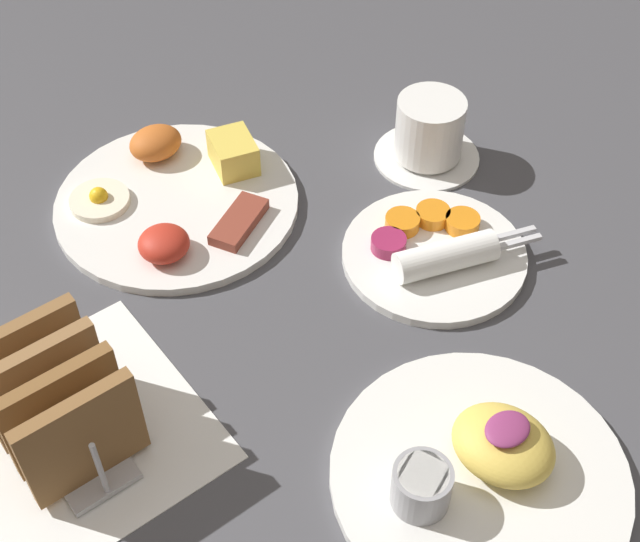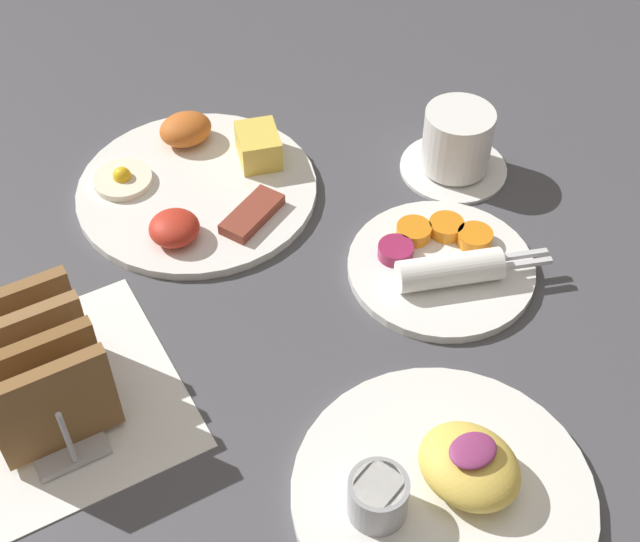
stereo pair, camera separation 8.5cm
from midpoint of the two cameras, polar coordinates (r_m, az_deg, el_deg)
name	(u,v)px [view 2 (the right image)]	position (r m, az deg, el deg)	size (l,w,h in m)	color
ground_plane	(304,322)	(0.85, 1.83, -3.42)	(3.00, 3.00, 0.00)	#47474C
napkin_flat	(52,404)	(0.81, -13.95, -8.45)	(0.22, 0.22, 0.00)	white
plate_breakfast	(198,183)	(0.98, -5.32, 5.54)	(0.26, 0.26, 0.05)	white
plate_condiments	(442,264)	(0.90, 10.51, 0.31)	(0.19, 0.19, 0.04)	white
plate_foreground	(443,486)	(0.75, 11.26, -13.58)	(0.25, 0.25, 0.06)	white
toast_rack	(38,370)	(0.77, -14.60, -6.33)	(0.10, 0.15, 0.10)	#B7B7BC
coffee_cup	(457,144)	(1.00, 11.18, 7.85)	(0.12, 0.12, 0.08)	white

